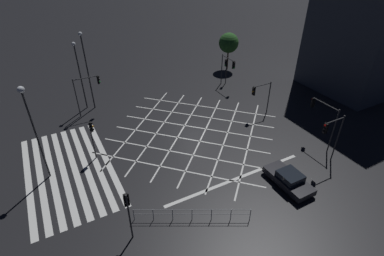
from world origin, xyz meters
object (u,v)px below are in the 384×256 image
(waiting_car, at_px, (289,179))
(traffic_light_nw_cross, at_px, (226,66))
(street_lamp_east, at_px, (30,118))
(street_lamp_far, at_px, (79,68))
(traffic_light_median_north, at_px, (260,93))
(traffic_light_se_main, at_px, (128,207))
(traffic_light_sw_cross, at_px, (88,87))
(traffic_light_ne_main, at_px, (322,114))
(traffic_light_ne_cross, at_px, (331,132))
(street_lamp_west, at_px, (86,63))
(traffic_light_nw_main, at_px, (228,66))
(street_tree_near, at_px, (229,43))
(traffic_light_median_south, at_px, (92,132))

(waiting_car, bearing_deg, traffic_light_nw_cross, -18.79)
(street_lamp_east, height_order, street_lamp_far, street_lamp_east)
(traffic_light_median_north, xyz_separation_m, traffic_light_se_main, (8.70, -17.37, 0.01))
(traffic_light_sw_cross, distance_m, traffic_light_ne_main, 23.51)
(traffic_light_median_north, distance_m, traffic_light_se_main, 19.43)
(traffic_light_se_main, bearing_deg, street_lamp_far, -3.26)
(traffic_light_ne_cross, bearing_deg, street_lamp_west, -52.24)
(traffic_light_ne_cross, relative_size, street_lamp_far, 0.60)
(traffic_light_se_main, height_order, waiting_car, traffic_light_se_main)
(street_lamp_west, height_order, street_lamp_far, street_lamp_west)
(traffic_light_nw_main, xyz_separation_m, traffic_light_ne_main, (14.37, 0.43, 0.27))
(traffic_light_sw_cross, bearing_deg, traffic_light_ne_main, -42.38)
(traffic_light_median_north, height_order, street_tree_near, street_tree_near)
(traffic_light_sw_cross, distance_m, traffic_light_median_north, 18.30)
(street_lamp_far, bearing_deg, traffic_light_ne_cross, 38.54)
(traffic_light_ne_main, bearing_deg, traffic_light_median_south, 67.87)
(street_lamp_east, bearing_deg, traffic_light_median_south, 99.01)
(traffic_light_median_south, xyz_separation_m, street_lamp_east, (0.64, -4.04, 2.94))
(traffic_light_nw_main, height_order, traffic_light_median_south, traffic_light_nw_main)
(traffic_light_ne_main, relative_size, traffic_light_se_main, 1.15)
(traffic_light_nw_cross, relative_size, traffic_light_sw_cross, 0.77)
(traffic_light_ne_main, relative_size, street_lamp_east, 0.55)
(traffic_light_sw_cross, relative_size, street_tree_near, 0.83)
(traffic_light_median_south, bearing_deg, traffic_light_ne_main, -22.13)
(traffic_light_nw_cross, bearing_deg, street_lamp_far, -6.17)
(traffic_light_nw_cross, relative_size, traffic_light_median_north, 0.90)
(traffic_light_sw_cross, distance_m, street_tree_near, 21.02)
(traffic_light_nw_main, distance_m, traffic_light_median_north, 7.60)
(traffic_light_nw_main, xyz_separation_m, street_lamp_west, (-2.73, -16.49, 2.40))
(traffic_light_nw_cross, bearing_deg, traffic_light_ne_main, 89.77)
(traffic_light_ne_cross, height_order, waiting_car, traffic_light_ne_cross)
(traffic_light_ne_cross, xyz_separation_m, traffic_light_median_south, (-10.16, -17.12, -0.64))
(traffic_light_median_south, relative_size, street_tree_near, 0.71)
(traffic_light_se_main, distance_m, street_lamp_east, 10.20)
(traffic_light_sw_cross, distance_m, traffic_light_ne_cross, 24.08)
(traffic_light_ne_cross, distance_m, street_lamp_east, 23.31)
(traffic_light_nw_cross, distance_m, street_lamp_far, 18.03)
(traffic_light_nw_main, bearing_deg, street_lamp_east, -71.92)
(traffic_light_ne_main, distance_m, traffic_light_se_main, 18.91)
(waiting_car, bearing_deg, traffic_light_median_north, -26.11)
(traffic_light_nw_main, distance_m, traffic_light_ne_cross, 16.91)
(traffic_light_median_south, relative_size, traffic_light_se_main, 0.97)
(street_lamp_east, bearing_deg, traffic_light_ne_cross, 65.78)
(traffic_light_ne_cross, relative_size, street_lamp_west, 0.53)
(traffic_light_median_north, bearing_deg, street_lamp_east, -0.49)
(traffic_light_nw_cross, distance_m, traffic_light_ne_main, 15.64)
(traffic_light_se_main, bearing_deg, waiting_car, -95.49)
(traffic_light_ne_cross, distance_m, street_tree_near, 22.91)
(street_lamp_far, xyz_separation_m, waiting_car, (20.60, 11.41, -4.24))
(traffic_light_nw_main, xyz_separation_m, traffic_light_ne_cross, (16.86, -1.32, 0.30))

